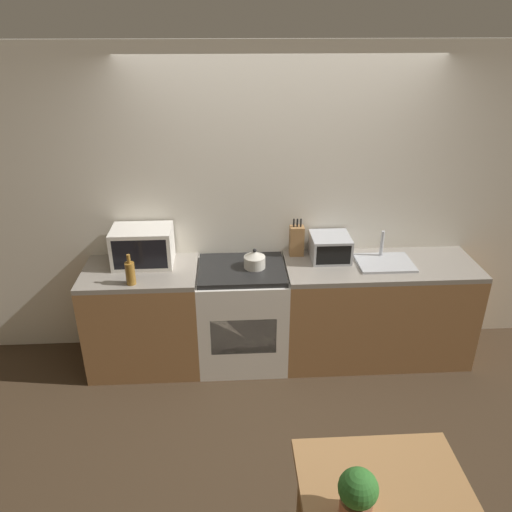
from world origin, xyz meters
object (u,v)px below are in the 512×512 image
Objects in this scene: stove_range at (242,315)px; toaster_oven at (330,247)px; dining_table at (385,509)px; microwave at (143,246)px; bottle at (130,273)px; kettle at (255,260)px.

stove_range is 2.80× the size of toaster_oven.
stove_range is 1.10× the size of dining_table.
microwave reaches higher than stove_range.
dining_table is at bearing -72.99° from stove_range.
dining_table is (1.42, -2.15, -0.43)m from microwave.
stove_range is 0.94m from toaster_oven.
toaster_oven is (1.55, 0.01, -0.05)m from microwave.
bottle is 2.36m from dining_table.
kettle is 0.92m from microwave.
kettle is 0.65m from toaster_oven.
stove_range is 3.64× the size of bottle.
microwave is 1.50× the size of toaster_oven.
stove_range is 1.86× the size of microwave.
kettle reaches higher than dining_table.
microwave is (-0.91, 0.12, 0.09)m from kettle.
stove_range reaches higher than dining_table.
stove_range is at bearing 14.57° from bottle.
bottle is at bearing -165.43° from stove_range.
stove_range is 0.53m from kettle.
microwave is 1.55m from toaster_oven.
stove_range is at bearing -179.04° from kettle.
stove_range is 5.16× the size of kettle.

